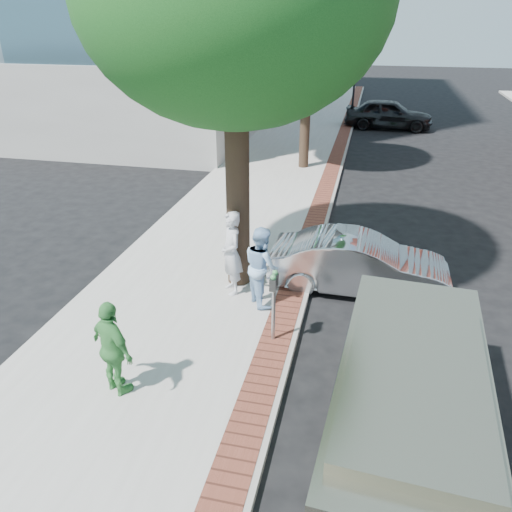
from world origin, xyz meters
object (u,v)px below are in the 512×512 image
(person_green, at_px, (113,349))
(parking_meter, at_px, (274,292))
(sedan_silver, at_px, (359,264))
(person_gray, at_px, (232,253))
(van, at_px, (409,399))
(bg_car, at_px, (389,114))
(person_officer, at_px, (262,266))

(person_green, bearing_deg, parking_meter, -108.56)
(person_green, bearing_deg, sedan_silver, -99.63)
(parking_meter, height_order, person_gray, person_gray)
(sedan_silver, relative_size, van, 0.80)
(bg_car, bearing_deg, person_officer, 174.10)
(person_green, bearing_deg, bg_car, -71.69)
(person_gray, height_order, person_officer, person_gray)
(bg_car, xyz_separation_m, van, (0.05, -23.69, 0.20))
(person_gray, height_order, sedan_silver, person_gray)
(parking_meter, relative_size, van, 0.29)
(person_officer, bearing_deg, van, -175.43)
(person_officer, height_order, sedan_silver, person_officer)
(sedan_silver, height_order, van, van)
(sedan_silver, height_order, bg_car, bg_car)
(parking_meter, relative_size, person_gray, 0.76)
(person_gray, distance_m, sedan_silver, 2.97)
(bg_car, bearing_deg, parking_meter, 175.96)
(person_gray, xyz_separation_m, bg_car, (3.58, 19.89, -0.30))
(parking_meter, bearing_deg, person_gray, 128.06)
(person_officer, xyz_separation_m, sedan_silver, (2.02, 1.28, -0.36))
(person_gray, bearing_deg, person_officer, 36.38)
(person_gray, bearing_deg, person_green, -47.14)
(person_green, xyz_separation_m, sedan_silver, (3.74, 4.64, -0.33))
(person_officer, bearing_deg, parking_meter, 166.54)
(person_officer, distance_m, van, 4.54)
(person_gray, xyz_separation_m, sedan_silver, (2.77, 0.99, -0.44))
(person_officer, bearing_deg, bg_car, -42.91)
(person_officer, relative_size, van, 0.34)
(person_green, relative_size, bg_car, 0.36)
(person_green, height_order, bg_car, person_green)
(sedan_silver, bearing_deg, person_gray, 110.29)
(parking_meter, bearing_deg, person_green, -137.81)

